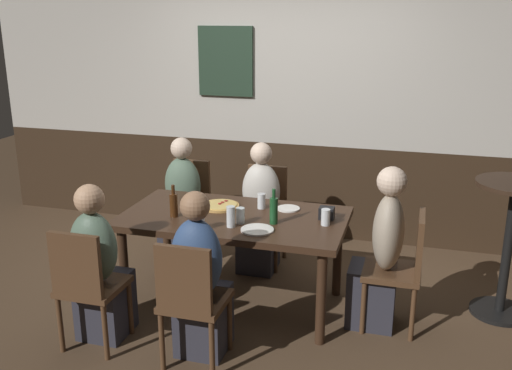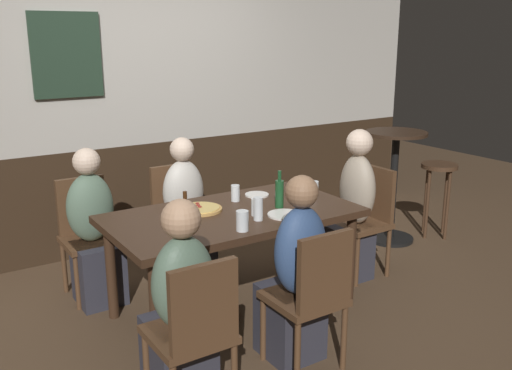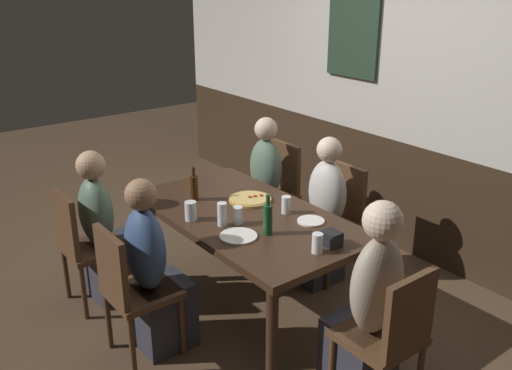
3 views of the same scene
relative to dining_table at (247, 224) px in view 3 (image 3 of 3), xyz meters
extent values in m
plane|color=#4C3826|center=(0.00, 0.00, -0.66)|extent=(12.00, 12.00, 0.00)
cube|color=#332316|center=(0.00, 1.65, -0.19)|extent=(6.40, 0.10, 0.95)
cube|color=#B7B2A8|center=(0.00, 1.65, 1.11)|extent=(6.40, 0.10, 1.65)
cube|color=#233828|center=(-0.60, 1.58, 1.09)|extent=(0.56, 0.03, 0.68)
cube|color=#382316|center=(0.00, 0.00, 0.05)|extent=(1.69, 0.92, 0.05)
cylinder|color=#382316|center=(-0.75, -0.38, -0.32)|extent=(0.07, 0.07, 0.69)
cylinder|color=#382316|center=(0.75, -0.38, -0.32)|extent=(0.07, 0.07, 0.69)
cylinder|color=#382316|center=(-0.75, 0.38, -0.32)|extent=(0.07, 0.07, 0.69)
cylinder|color=#382316|center=(0.75, 0.38, -0.32)|extent=(0.07, 0.07, 0.69)
cube|color=#513521|center=(-0.75, 0.80, -0.23)|extent=(0.40, 0.40, 0.04)
cube|color=#513521|center=(-0.75, 0.98, 0.00)|extent=(0.36, 0.04, 0.43)
cylinder|color=#513521|center=(-0.58, 0.63, -0.46)|extent=(0.04, 0.04, 0.41)
cylinder|color=#513521|center=(-0.92, 0.63, -0.46)|extent=(0.04, 0.04, 0.41)
cylinder|color=#513521|center=(-0.58, 0.97, -0.46)|extent=(0.04, 0.04, 0.41)
cylinder|color=#513521|center=(-0.92, 0.97, -0.46)|extent=(0.04, 0.04, 0.41)
cube|color=#513521|center=(1.19, 0.00, -0.23)|extent=(0.40, 0.40, 0.04)
cube|color=#513521|center=(1.37, 0.00, 0.00)|extent=(0.04, 0.36, 0.43)
cylinder|color=#513521|center=(1.02, -0.17, -0.46)|extent=(0.04, 0.04, 0.41)
cylinder|color=#513521|center=(1.02, 0.17, -0.46)|extent=(0.04, 0.04, 0.41)
cube|color=#513521|center=(0.00, 0.80, -0.23)|extent=(0.40, 0.40, 0.04)
cube|color=#513521|center=(0.00, 0.98, 0.00)|extent=(0.36, 0.04, 0.43)
cylinder|color=#513521|center=(0.17, 0.63, -0.46)|extent=(0.04, 0.04, 0.41)
cylinder|color=#513521|center=(-0.17, 0.63, -0.46)|extent=(0.04, 0.04, 0.41)
cylinder|color=#513521|center=(0.17, 0.97, -0.46)|extent=(0.04, 0.04, 0.41)
cylinder|color=#513521|center=(-0.17, 0.97, -0.46)|extent=(0.04, 0.04, 0.41)
cube|color=#513521|center=(0.00, -0.80, -0.23)|extent=(0.40, 0.40, 0.04)
cube|color=#513521|center=(0.00, -0.98, 0.00)|extent=(0.36, 0.04, 0.43)
cylinder|color=#513521|center=(-0.17, -0.63, -0.46)|extent=(0.04, 0.04, 0.41)
cylinder|color=#513521|center=(0.17, -0.63, -0.46)|extent=(0.04, 0.04, 0.41)
cylinder|color=#513521|center=(-0.17, -0.97, -0.46)|extent=(0.04, 0.04, 0.41)
cylinder|color=#513521|center=(0.17, -0.97, -0.46)|extent=(0.04, 0.04, 0.41)
cube|color=#513521|center=(-0.75, -0.80, -0.23)|extent=(0.40, 0.40, 0.04)
cube|color=#513521|center=(-0.75, -0.98, 0.00)|extent=(0.36, 0.04, 0.43)
cylinder|color=#513521|center=(-0.92, -0.63, -0.46)|extent=(0.04, 0.04, 0.41)
cylinder|color=#513521|center=(-0.58, -0.63, -0.46)|extent=(0.04, 0.04, 0.41)
cylinder|color=#513521|center=(-0.92, -0.97, -0.46)|extent=(0.04, 0.04, 0.41)
cylinder|color=#513521|center=(-0.58, -0.97, -0.46)|extent=(0.04, 0.04, 0.41)
cube|color=#2D2D38|center=(-0.75, 0.67, -0.44)|extent=(0.32, 0.34, 0.45)
ellipsoid|color=#56705B|center=(-0.75, 0.76, 0.04)|extent=(0.34, 0.22, 0.51)
sphere|color=beige|center=(-0.75, 0.76, 0.38)|extent=(0.19, 0.19, 0.19)
cube|color=#2D2D38|center=(1.06, 0.00, -0.44)|extent=(0.34, 0.32, 0.45)
ellipsoid|color=tan|center=(1.15, 0.00, 0.07)|extent=(0.22, 0.34, 0.56)
sphere|color=beige|center=(1.15, 0.00, 0.44)|extent=(0.21, 0.21, 0.21)
cube|color=#2D2D38|center=(0.00, 0.67, -0.44)|extent=(0.32, 0.34, 0.45)
ellipsoid|color=beige|center=(0.00, 0.76, 0.05)|extent=(0.34, 0.22, 0.51)
sphere|color=beige|center=(0.00, 0.76, 0.39)|extent=(0.19, 0.19, 0.19)
cube|color=#2D2D38|center=(0.00, -0.67, -0.44)|extent=(0.32, 0.34, 0.45)
ellipsoid|color=#334C7A|center=(0.00, -0.76, 0.05)|extent=(0.34, 0.22, 0.53)
sphere|color=#936B4C|center=(0.00, -0.76, 0.40)|extent=(0.19, 0.19, 0.19)
cube|color=#2D2D38|center=(-0.75, -0.67, -0.44)|extent=(0.32, 0.34, 0.45)
ellipsoid|color=#56705B|center=(-0.75, -0.76, 0.04)|extent=(0.34, 0.22, 0.50)
sphere|color=tan|center=(-0.75, -0.76, 0.38)|extent=(0.20, 0.20, 0.20)
cylinder|color=tan|center=(-0.17, 0.16, 0.09)|extent=(0.30, 0.30, 0.02)
cylinder|color=#DBB760|center=(-0.17, 0.16, 0.10)|extent=(0.27, 0.27, 0.01)
cylinder|color=maroon|center=(-0.17, 0.16, 0.11)|extent=(0.03, 0.03, 0.00)
cylinder|color=maroon|center=(-0.16, 0.20, 0.11)|extent=(0.03, 0.03, 0.00)
cylinder|color=maroon|center=(-0.14, 0.24, 0.11)|extent=(0.03, 0.03, 0.00)
cylinder|color=silver|center=(0.05, -0.23, 0.16)|extent=(0.06, 0.06, 0.15)
cylinder|color=gold|center=(0.05, -0.23, 0.15)|extent=(0.05, 0.05, 0.13)
cylinder|color=silver|center=(0.10, -0.14, 0.14)|extent=(0.06, 0.06, 0.12)
cylinder|color=gold|center=(0.10, -0.14, 0.13)|extent=(0.06, 0.06, 0.09)
cylinder|color=silver|center=(0.70, -0.01, 0.14)|extent=(0.07, 0.07, 0.12)
cylinder|color=#331E14|center=(0.70, -0.01, 0.12)|extent=(0.06, 0.06, 0.09)
cylinder|color=silver|center=(0.15, 0.22, 0.14)|extent=(0.06, 0.06, 0.12)
cylinder|color=silver|center=(0.15, 0.22, 0.12)|extent=(0.06, 0.06, 0.08)
cylinder|color=silver|center=(-0.14, -0.35, 0.14)|extent=(0.08, 0.08, 0.13)
cylinder|color=gold|center=(-0.14, -0.35, 0.13)|extent=(0.07, 0.07, 0.09)
cylinder|color=#194723|center=(0.33, -0.08, 0.18)|extent=(0.06, 0.06, 0.19)
cylinder|color=#194723|center=(0.33, -0.08, 0.31)|extent=(0.03, 0.03, 0.07)
cylinder|color=#42230F|center=(-0.43, -0.15, 0.17)|extent=(0.06, 0.06, 0.18)
cylinder|color=#42230F|center=(-0.43, -0.15, 0.29)|extent=(0.03, 0.03, 0.07)
cylinder|color=white|center=(0.26, -0.25, 0.09)|extent=(0.23, 0.23, 0.01)
cylinder|color=white|center=(0.36, 0.25, 0.09)|extent=(0.18, 0.18, 0.01)
cube|color=black|center=(0.69, 0.12, 0.12)|extent=(0.11, 0.09, 0.09)
camera|label=1|loc=(1.31, -3.91, 1.56)|focal=40.52mm
camera|label=2|loc=(-1.88, -3.17, 1.26)|focal=39.82mm
camera|label=3|loc=(2.79, -2.07, 1.62)|focal=39.43mm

